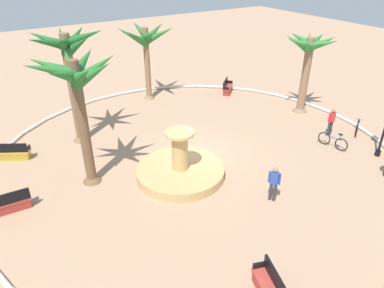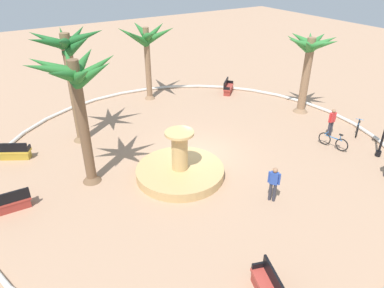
# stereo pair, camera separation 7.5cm
# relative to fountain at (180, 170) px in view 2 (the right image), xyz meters

# --- Properties ---
(ground_plane) EXTENTS (80.00, 80.00, 0.00)m
(ground_plane) POSITION_rel_fountain_xyz_m (1.23, -1.73, -0.33)
(ground_plane) COLOR tan
(plaza_curb) EXTENTS (21.14, 21.14, 0.20)m
(plaza_curb) POSITION_rel_fountain_xyz_m (1.23, -1.73, -0.23)
(plaza_curb) COLOR silver
(plaza_curb) RESTS_ON ground
(fountain) EXTENTS (4.23, 4.23, 2.39)m
(fountain) POSITION_rel_fountain_xyz_m (0.00, 0.00, 0.00)
(fountain) COLOR tan
(fountain) RESTS_ON ground
(palm_tree_near_fountain) EXTENTS (3.76, 3.92, 6.26)m
(palm_tree_near_fountain) POSITION_rel_fountain_xyz_m (6.13, 2.93, 4.27)
(palm_tree_near_fountain) COLOR brown
(palm_tree_near_fountain) RESTS_ON ground
(palm_tree_by_curb) EXTENTS (3.34, 3.37, 5.16)m
(palm_tree_by_curb) POSITION_rel_fountain_xyz_m (2.42, -10.76, 3.51)
(palm_tree_by_curb) COLOR #8E6B4C
(palm_tree_by_curb) RESTS_ON ground
(palm_tree_mid_plaza) EXTENTS (4.20, 3.88, 5.32)m
(palm_tree_mid_plaza) POSITION_rel_fountain_xyz_m (9.84, -3.15, 3.70)
(palm_tree_mid_plaza) COLOR #8E6B4C
(palm_tree_mid_plaza) RESTS_ON ground
(palm_tree_far_side) EXTENTS (3.73, 3.76, 6.07)m
(palm_tree_far_side) POSITION_rel_fountain_xyz_m (1.83, 3.76, 4.30)
(palm_tree_far_side) COLOR brown
(palm_tree_far_side) RESTS_ON ground
(bench_west) EXTENTS (1.23, 1.64, 1.00)m
(bench_west) POSITION_rel_fountain_xyz_m (5.92, 6.49, 0.01)
(bench_west) COLOR gold
(bench_west) RESTS_ON ground
(bench_north) EXTENTS (0.55, 1.62, 1.00)m
(bench_north) POSITION_rel_fountain_xyz_m (1.51, 7.27, 0.01)
(bench_north) COLOR #B73D33
(bench_north) RESTS_ON ground
(bench_southeast) EXTENTS (1.46, 1.51, 1.00)m
(bench_southeast) POSITION_rel_fountain_xyz_m (7.79, -8.71, 0.01)
(bench_southeast) COLOR #B73D33
(bench_southeast) RESTS_ON ground
(bicycle_red_frame) EXTENTS (1.70, 0.51, 0.94)m
(bicycle_red_frame) POSITION_rel_fountain_xyz_m (-2.01, -8.53, 0.05)
(bicycle_red_frame) COLOR black
(bicycle_red_frame) RESTS_ON ground
(bicycle_by_lamppost) EXTENTS (0.97, 1.49, 0.94)m
(bicycle_by_lamppost) POSITION_rel_fountain_xyz_m (-1.65, -11.16, 0.05)
(bicycle_by_lamppost) COLOR black
(bicycle_by_lamppost) RESTS_ON ground
(person_cyclist_helmet) EXTENTS (0.23, 0.53, 1.68)m
(person_cyclist_helmet) POSITION_rel_fountain_xyz_m (-0.96, -9.54, 0.61)
(person_cyclist_helmet) COLOR #33333D
(person_cyclist_helmet) RESTS_ON ground
(person_pedestrian_stroll) EXTENTS (0.46, 0.35, 1.67)m
(person_pedestrian_stroll) POSITION_rel_fountain_xyz_m (-3.73, -2.45, 0.60)
(person_pedestrian_stroll) COLOR #33333D
(person_pedestrian_stroll) RESTS_ON ground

